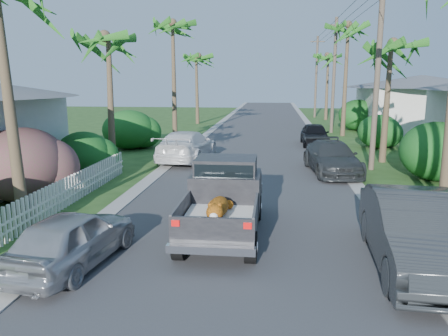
# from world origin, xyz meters

# --- Properties ---
(ground) EXTENTS (120.00, 120.00, 0.00)m
(ground) POSITION_xyz_m (0.00, 0.00, 0.00)
(ground) COLOR #27491B
(ground) RESTS_ON ground
(road) EXTENTS (8.00, 100.00, 0.02)m
(road) POSITION_xyz_m (0.00, 25.00, 0.01)
(road) COLOR #38383A
(road) RESTS_ON ground
(curb_left) EXTENTS (0.60, 100.00, 0.06)m
(curb_left) POSITION_xyz_m (-4.30, 25.00, 0.03)
(curb_left) COLOR #A5A39E
(curb_left) RESTS_ON ground
(curb_right) EXTENTS (0.60, 100.00, 0.06)m
(curb_right) POSITION_xyz_m (4.30, 25.00, 0.03)
(curb_right) COLOR #A5A39E
(curb_right) RESTS_ON ground
(pickup_truck) EXTENTS (1.98, 5.12, 2.06)m
(pickup_truck) POSITION_xyz_m (-0.41, 3.70, 1.01)
(pickup_truck) COLOR black
(pickup_truck) RESTS_ON ground
(parked_car_rn) EXTENTS (2.09, 5.27, 1.70)m
(parked_car_rn) POSITION_xyz_m (4.12, 1.59, 0.85)
(parked_car_rn) COLOR #2C2F31
(parked_car_rn) RESTS_ON ground
(parked_car_rm) EXTENTS (2.55, 5.12, 1.43)m
(parked_car_rm) POSITION_xyz_m (3.60, 11.94, 0.71)
(parked_car_rm) COLOR #303335
(parked_car_rm) RESTS_ON ground
(parked_car_rf) EXTENTS (1.72, 4.20, 1.43)m
(parked_car_rf) POSITION_xyz_m (3.60, 20.70, 0.71)
(parked_car_rf) COLOR black
(parked_car_rf) RESTS_ON ground
(parked_car_ln) EXTENTS (2.04, 4.03, 1.32)m
(parked_car_ln) POSITION_xyz_m (-3.60, 0.84, 0.66)
(parked_car_ln) COLOR #A4A7AB
(parked_car_ln) RESTS_ON ground
(parked_car_lf) EXTENTS (2.71, 5.66, 1.59)m
(parked_car_lf) POSITION_xyz_m (-3.60, 14.20, 0.79)
(parked_car_lf) COLOR white
(parked_car_lf) RESTS_ON ground
(palm_l_b) EXTENTS (4.40, 4.40, 7.40)m
(palm_l_b) POSITION_xyz_m (-6.80, 12.00, 6.15)
(palm_l_b) COLOR brown
(palm_l_b) RESTS_ON ground
(palm_l_c) EXTENTS (4.40, 4.40, 9.20)m
(palm_l_c) POSITION_xyz_m (-6.00, 22.00, 7.91)
(palm_l_c) COLOR brown
(palm_l_c) RESTS_ON ground
(palm_l_d) EXTENTS (4.40, 4.40, 7.70)m
(palm_l_d) POSITION_xyz_m (-6.50, 34.00, 6.44)
(palm_l_d) COLOR brown
(palm_l_d) RESTS_ON ground
(palm_r_b) EXTENTS (4.40, 4.40, 7.20)m
(palm_r_b) POSITION_xyz_m (6.60, 15.00, 5.95)
(palm_r_b) COLOR brown
(palm_r_b) RESTS_ON ground
(palm_r_c) EXTENTS (4.40, 4.40, 9.40)m
(palm_r_c) POSITION_xyz_m (6.20, 26.00, 8.11)
(palm_r_c) COLOR brown
(palm_r_c) RESTS_ON ground
(palm_r_d) EXTENTS (4.40, 4.40, 8.00)m
(palm_r_d) POSITION_xyz_m (6.50, 40.00, 6.74)
(palm_r_d) COLOR brown
(palm_r_d) RESTS_ON ground
(shrub_l_b) EXTENTS (3.00, 3.30, 2.60)m
(shrub_l_b) POSITION_xyz_m (-7.80, 6.00, 1.30)
(shrub_l_b) COLOR #9E1656
(shrub_l_b) RESTS_ON ground
(shrub_l_c) EXTENTS (2.40, 2.64, 2.00)m
(shrub_l_c) POSITION_xyz_m (-7.40, 10.00, 1.00)
(shrub_l_c) COLOR #174714
(shrub_l_c) RESTS_ON ground
(shrub_l_d) EXTENTS (3.20, 3.52, 2.40)m
(shrub_l_d) POSITION_xyz_m (-8.00, 18.00, 1.20)
(shrub_l_d) COLOR #174714
(shrub_l_d) RESTS_ON ground
(shrub_r_b) EXTENTS (3.00, 3.30, 2.50)m
(shrub_r_b) POSITION_xyz_m (7.80, 11.00, 1.25)
(shrub_r_b) COLOR #174714
(shrub_r_b) RESTS_ON ground
(shrub_r_c) EXTENTS (2.60, 2.86, 2.10)m
(shrub_r_c) POSITION_xyz_m (7.50, 20.00, 1.05)
(shrub_r_c) COLOR #174714
(shrub_r_c) RESTS_ON ground
(shrub_r_d) EXTENTS (3.20, 3.52, 2.60)m
(shrub_r_d) POSITION_xyz_m (8.00, 30.00, 1.30)
(shrub_r_d) COLOR #174714
(shrub_r_d) RESTS_ON ground
(picket_fence) EXTENTS (0.10, 11.00, 1.00)m
(picket_fence) POSITION_xyz_m (-6.00, 5.50, 0.50)
(picket_fence) COLOR white
(picket_fence) RESTS_ON ground
(house_right_far) EXTENTS (9.00, 8.00, 4.60)m
(house_right_far) POSITION_xyz_m (13.00, 30.00, 2.12)
(house_right_far) COLOR silver
(house_right_far) RESTS_ON ground
(utility_pole_b) EXTENTS (1.60, 0.26, 9.00)m
(utility_pole_b) POSITION_xyz_m (5.60, 13.00, 4.60)
(utility_pole_b) COLOR brown
(utility_pole_b) RESTS_ON ground
(utility_pole_c) EXTENTS (1.60, 0.26, 9.00)m
(utility_pole_c) POSITION_xyz_m (5.60, 28.00, 4.60)
(utility_pole_c) COLOR brown
(utility_pole_c) RESTS_ON ground
(utility_pole_d) EXTENTS (1.60, 0.26, 9.00)m
(utility_pole_d) POSITION_xyz_m (5.60, 43.00, 4.60)
(utility_pole_d) COLOR brown
(utility_pole_d) RESTS_ON ground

